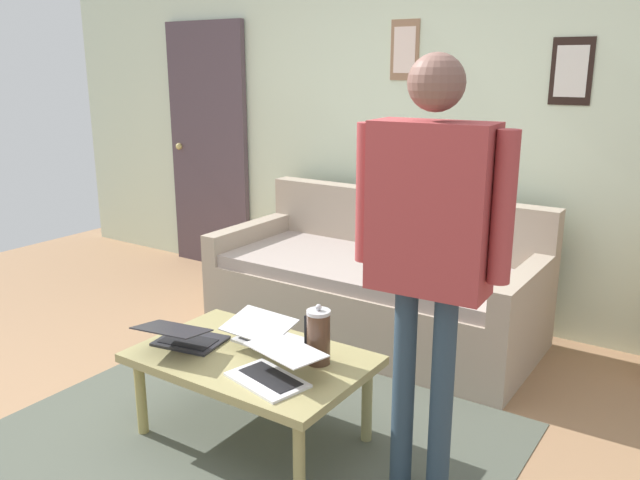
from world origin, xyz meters
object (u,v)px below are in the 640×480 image
object	(u,v)px
couch	(376,288)
coffee_table	(252,364)
laptop_left	(274,369)
french_press	(318,337)
laptop_center	(267,335)
person_standing	(430,230)
laptop_right	(184,337)
interior_door	(209,148)

from	to	relation	value
couch	coffee_table	size ratio (longest dim) A/B	1.95
laptop_left	french_press	xyz separation A→B (m)	(-0.07, -0.23, 0.08)
laptop_center	french_press	distance (m)	0.33
person_standing	coffee_table	bearing A→B (deg)	3.08
laptop_right	french_press	size ratio (longest dim) A/B	1.47
person_standing	laptop_right	bearing A→B (deg)	7.05
french_press	laptop_center	bearing A→B (deg)	-5.59
laptop_left	person_standing	bearing A→B (deg)	-164.59
laptop_left	laptop_right	xyz separation A→B (m)	(0.55, -0.02, 0.00)
laptop_right	couch	bearing A→B (deg)	-97.46
interior_door	coffee_table	world-z (taller)	interior_door
coffee_table	person_standing	world-z (taller)	person_standing
couch	french_press	world-z (taller)	couch
laptop_right	laptop_left	bearing A→B (deg)	177.54
french_press	person_standing	bearing A→B (deg)	173.41
coffee_table	laptop_center	bearing A→B (deg)	-82.85
coffee_table	french_press	bearing A→B (deg)	-160.43
couch	laptop_right	size ratio (longest dim) A/B	5.04
coffee_table	french_press	size ratio (longest dim) A/B	3.82
french_press	couch	bearing A→B (deg)	-71.78
person_standing	laptop_left	bearing A→B (deg)	15.41
laptop_center	laptop_right	size ratio (longest dim) A/B	0.82
laptop_left	person_standing	xyz separation A→B (m)	(-0.61, -0.17, 0.65)
interior_door	laptop_right	distance (m)	2.74
coffee_table	laptop_left	xyz separation A→B (m)	(-0.23, 0.12, 0.09)
laptop_right	person_standing	size ratio (longest dim) A/B	0.23
french_press	coffee_table	bearing A→B (deg)	19.57
interior_door	laptop_left	bearing A→B (deg)	137.91
laptop_left	french_press	world-z (taller)	french_press
coffee_table	french_press	distance (m)	0.36
interior_door	laptop_left	size ratio (longest dim) A/B	5.10
coffee_table	laptop_left	size ratio (longest dim) A/B	2.64
laptop_right	laptop_center	bearing A→B (deg)	-142.66
interior_door	coffee_table	size ratio (longest dim) A/B	1.93
person_standing	interior_door	bearing A→B (deg)	-33.29
coffee_table	couch	bearing A→B (deg)	-84.75
laptop_center	coffee_table	bearing A→B (deg)	97.15
interior_door	coffee_table	bearing A→B (deg)	136.69
interior_door	french_press	distance (m)	3.03
couch	french_press	size ratio (longest dim) A/B	7.43
interior_door	coffee_table	xyz separation A→B (m)	(-2.06, 1.94, -0.65)
laptop_right	person_standing	xyz separation A→B (m)	(-1.16, -0.14, 0.65)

